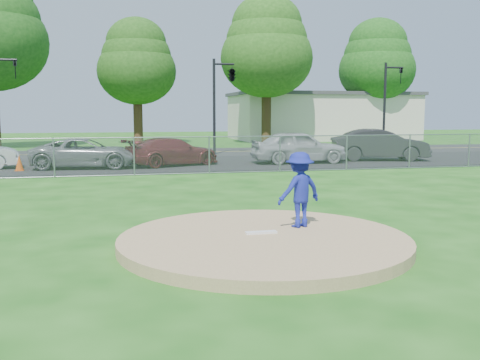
% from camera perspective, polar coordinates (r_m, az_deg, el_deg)
% --- Properties ---
extents(ground, '(120.00, 120.00, 0.00)m').
position_cam_1_polar(ground, '(19.70, -5.18, -0.04)').
color(ground, '#164E11').
rests_on(ground, ground).
extents(pitchers_mound, '(5.40, 5.40, 0.20)m').
position_cam_1_polar(pitchers_mound, '(10.01, 2.56, -6.52)').
color(pitchers_mound, '#A28359').
rests_on(pitchers_mound, ground).
extents(pitching_rubber, '(0.60, 0.15, 0.04)m').
position_cam_1_polar(pitching_rubber, '(10.17, 2.27, -5.61)').
color(pitching_rubber, white).
rests_on(pitching_rubber, pitchers_mound).
extents(chain_link_fence, '(40.00, 0.06, 1.50)m').
position_cam_1_polar(chain_link_fence, '(21.60, -5.92, 2.59)').
color(chain_link_fence, gray).
rests_on(chain_link_fence, ground).
extents(parking_lot, '(50.00, 8.00, 0.01)m').
position_cam_1_polar(parking_lot, '(26.12, -7.10, 1.73)').
color(parking_lot, black).
rests_on(parking_lot, ground).
extents(street, '(60.00, 7.00, 0.01)m').
position_cam_1_polar(street, '(33.57, -8.40, 2.91)').
color(street, '#242427').
rests_on(street, ground).
extents(commercial_building, '(16.40, 9.40, 4.30)m').
position_cam_1_polar(commercial_building, '(50.89, 8.63, 6.77)').
color(commercial_building, beige).
rests_on(commercial_building, ground).
extents(tree_center, '(6.16, 6.16, 9.84)m').
position_cam_1_polar(tree_center, '(43.59, -10.96, 12.34)').
color(tree_center, '#3D2516').
rests_on(tree_center, ground).
extents(tree_right, '(7.28, 7.28, 11.63)m').
position_cam_1_polar(tree_right, '(43.28, 2.86, 14.07)').
color(tree_right, '#342312').
rests_on(tree_right, ground).
extents(tree_far_right, '(6.72, 6.72, 10.74)m').
position_cam_1_polar(tree_far_right, '(50.01, 14.40, 12.25)').
color(tree_far_right, '#362213').
rests_on(tree_far_right, ground).
extents(traffic_signal_left, '(1.28, 0.20, 5.60)m').
position_cam_1_polar(traffic_signal_left, '(31.99, -24.23, 8.17)').
color(traffic_signal_left, black).
rests_on(traffic_signal_left, ground).
extents(traffic_signal_center, '(1.42, 2.48, 5.60)m').
position_cam_1_polar(traffic_signal_center, '(32.13, -1.06, 11.02)').
color(traffic_signal_center, black).
rests_on(traffic_signal_center, ground).
extents(traffic_signal_right, '(1.28, 0.20, 5.60)m').
position_cam_1_polar(traffic_signal_right, '(35.62, 15.52, 8.38)').
color(traffic_signal_right, black).
rests_on(traffic_signal_right, ground).
extents(pitcher, '(1.10, 0.84, 1.50)m').
position_cam_1_polar(pitcher, '(10.69, 6.36, -1.03)').
color(pitcher, navy).
rests_on(pitcher, pitchers_mound).
extents(traffic_cone, '(0.35, 0.35, 0.68)m').
position_cam_1_polar(traffic_cone, '(24.64, -22.48, 1.72)').
color(traffic_cone, '#D54E0B').
rests_on(traffic_cone, parking_lot).
extents(parked_car_gray, '(4.96, 2.66, 1.33)m').
position_cam_1_polar(parked_car_gray, '(24.85, -16.11, 2.77)').
color(parked_car_gray, slate).
rests_on(parked_car_gray, parking_lot).
extents(parked_car_darkred, '(4.83, 3.37, 1.30)m').
position_cam_1_polar(parked_car_darkred, '(25.19, -7.23, 3.02)').
color(parked_car_darkred, '#5C171C').
rests_on(parked_car_darkred, parking_lot).
extents(parked_car_pearl, '(4.69, 1.94, 1.59)m').
position_cam_1_polar(parked_car_pearl, '(26.49, 6.28, 3.55)').
color(parked_car_pearl, '#B0B2B4').
rests_on(parked_car_pearl, parking_lot).
extents(parked_car_charcoal, '(5.17, 2.81, 1.62)m').
position_cam_1_polar(parked_car_charcoal, '(28.71, 14.66, 3.67)').
color(parked_car_charcoal, '#262629').
rests_on(parked_car_charcoal, parking_lot).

